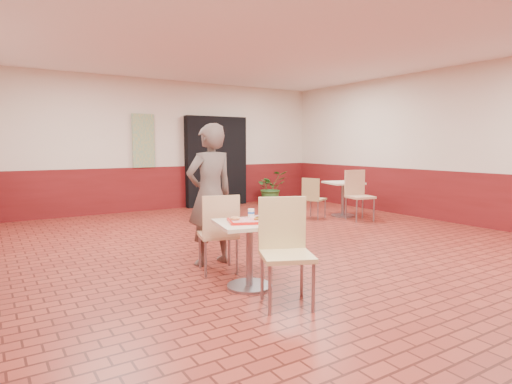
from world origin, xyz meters
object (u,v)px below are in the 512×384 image
ring_donut (235,218)px  second_table (343,193)px  chair_main_back (219,230)px  potted_plant (271,187)px  serving_tray (249,221)px  customer (210,195)px  long_john_donut (261,218)px  main_table (249,244)px  chair_second_front (358,192)px  chair_main_front (285,245)px  paper_cup (251,213)px  chair_second_left (313,196)px

ring_donut → second_table: size_ratio=0.14×
chair_main_back → potted_plant: (3.91, 4.61, -0.10)m
serving_tray → customer: bearing=86.7°
long_john_donut → customer: bearing=91.6°
main_table → second_table: 4.98m
customer → chair_second_front: 4.19m
main_table → chair_main_front: bearing=-84.4°
paper_cup → chair_main_front: bearing=-93.5°
customer → potted_plant: 5.69m
ring_donut → chair_second_front: bearing=28.9°
customer → paper_cup: bearing=87.6°
chair_main_front → chair_second_left: bearing=70.3°
chair_second_left → chair_second_front: size_ratio=0.84×
customer → paper_cup: size_ratio=20.01×
chair_main_back → long_john_donut: chair_main_back is taller
chair_main_back → main_table: bearing=108.3°
serving_tray → chair_second_front: bearing=30.4°
potted_plant → chair_main_front: bearing=-123.4°
chair_second_left → ring_donut: bearing=106.6°
chair_main_back → serving_tray: (0.03, -0.62, 0.19)m
chair_main_back → chair_second_left: (3.35, 2.30, -0.05)m
long_john_donut → potted_plant: (3.78, 5.31, -0.33)m
chair_second_left → chair_main_front: bearing=113.7°
chair_main_front → potted_plant: bearing=80.1°
second_table → serving_tray: bearing=-145.2°
customer → chair_second_left: bearing=-154.6°
serving_tray → chair_main_back: bearing=93.2°
chair_main_front → paper_cup: bearing=110.1°
paper_cup → chair_second_left: (3.22, 2.80, -0.31)m
chair_main_back → potted_plant: size_ratio=1.10×
chair_second_front → potted_plant: chair_second_front is taller
paper_cup → chair_second_front: 4.52m
main_table → serving_tray: 0.24m
paper_cup → second_table: paper_cup is taller
chair_second_left → chair_second_front: 0.90m
customer → ring_donut: customer is taller
chair_main_front → ring_donut: chair_main_front is taller
customer → second_table: 4.43m
chair_main_back → customer: 0.56m
chair_second_front → ring_donut: bearing=-137.9°
second_table → long_john_donut: bearing=-143.8°
chair_main_back → customer: size_ratio=0.53×
ring_donut → paper_cup: bearing=14.5°
customer → long_john_donut: customer is taller
chair_main_front → serving_tray: (-0.05, 0.55, 0.15)m
ring_donut → chair_second_front: size_ratio=0.11×
second_table → chair_second_left: bearing=174.5°
chair_main_front → paper_cup: chair_main_front is taller
serving_tray → paper_cup: bearing=51.4°
paper_cup → potted_plant: potted_plant is taller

